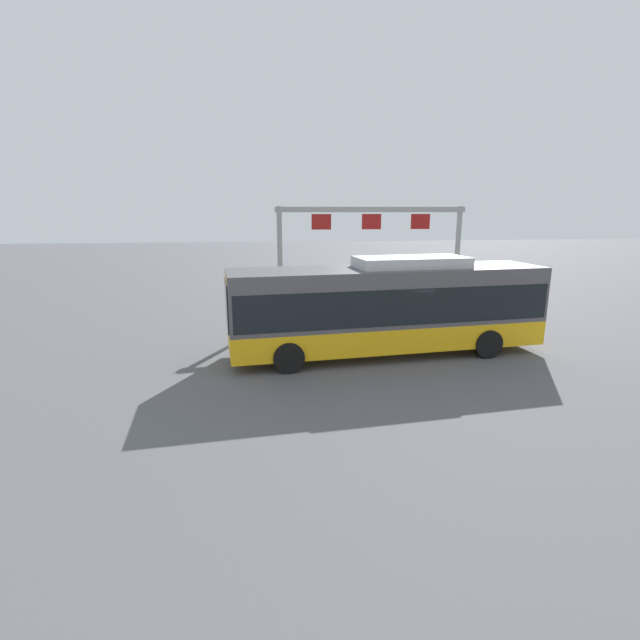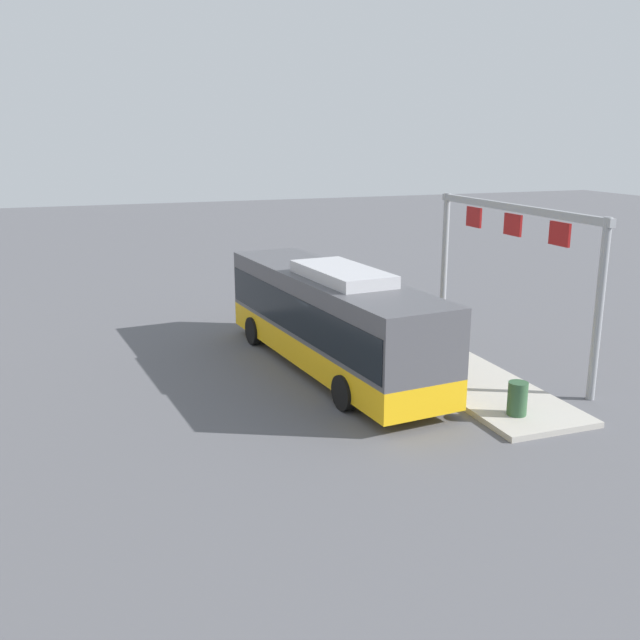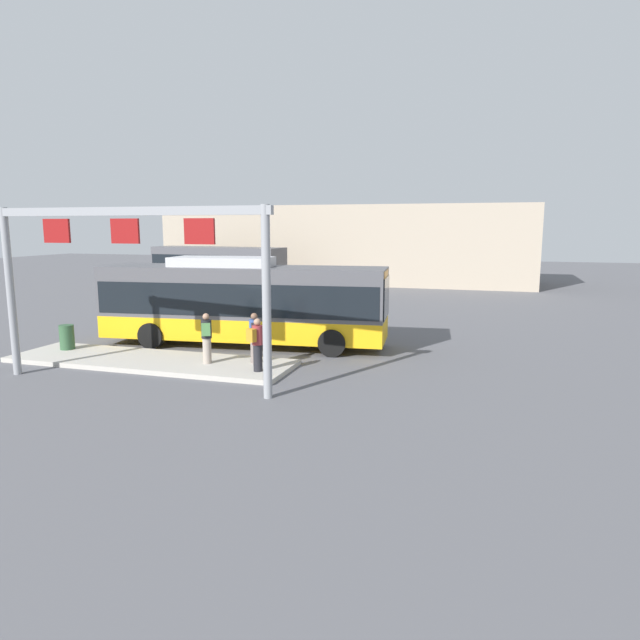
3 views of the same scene
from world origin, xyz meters
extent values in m
plane|color=#56565B|center=(0.00, 0.00, 0.00)|extent=(120.00, 120.00, 0.00)
cube|color=#B2ADA3|center=(-1.87, -3.60, 0.08)|extent=(10.00, 2.80, 0.16)
cube|color=#EAAD14|center=(0.00, 0.00, 0.77)|extent=(11.22, 3.61, 0.85)
cube|color=#4C4C51|center=(0.00, 0.00, 2.15)|extent=(11.22, 3.61, 1.90)
cube|color=black|center=(0.00, 0.00, 1.95)|extent=(11.01, 3.63, 1.20)
cube|color=black|center=(5.50, 0.56, 2.05)|extent=(0.26, 2.12, 1.50)
cube|color=#B7B7BC|center=(-0.82, -0.08, 3.28)|extent=(4.02, 2.13, 0.36)
cube|color=orange|center=(5.43, 0.56, 2.90)|extent=(0.30, 1.75, 0.28)
cylinder|color=black|center=(3.57, 1.57, 0.50)|extent=(1.03, 0.40, 1.00)
cylinder|color=black|center=(3.81, -0.82, 0.50)|extent=(1.03, 0.40, 1.00)
cylinder|color=black|center=(-3.42, 0.86, 0.50)|extent=(1.03, 0.40, 1.00)
cylinder|color=black|center=(-3.17, -1.53, 0.50)|extent=(1.03, 0.40, 1.00)
cylinder|color=black|center=(2.33, -4.06, 0.58)|extent=(0.37, 0.37, 0.85)
cylinder|color=maroon|center=(2.33, -4.06, 1.31)|extent=(0.44, 0.44, 0.60)
sphere|color=#9E755B|center=(2.33, -4.06, 1.72)|extent=(0.22, 0.22, 0.22)
cube|color=#BF7F1E|center=(2.23, -4.30, 1.34)|extent=(0.33, 0.27, 0.40)
cylinder|color=slate|center=(1.80, -3.07, 0.58)|extent=(0.39, 0.39, 0.85)
cylinder|color=#334C8C|center=(1.80, -3.07, 1.31)|extent=(0.47, 0.47, 0.60)
sphere|color=brown|center=(1.80, -3.07, 1.72)|extent=(0.22, 0.22, 0.22)
cube|color=#26262D|center=(1.94, -3.28, 1.34)|extent=(0.33, 0.30, 0.40)
cylinder|color=gray|center=(0.32, -3.60, 0.58)|extent=(0.37, 0.37, 0.85)
cylinder|color=black|center=(0.32, -3.60, 1.31)|extent=(0.45, 0.45, 0.60)
sphere|color=#9E755B|center=(0.32, -3.60, 1.72)|extent=(0.22, 0.22, 0.22)
cube|color=#4C8447|center=(0.44, -3.83, 1.34)|extent=(0.33, 0.28, 0.40)
cylinder|color=gray|center=(-5.06, -6.07, 2.60)|extent=(0.24, 0.24, 5.20)
cylinder|color=gray|center=(3.49, -6.07, 2.60)|extent=(0.24, 0.24, 5.20)
cube|color=gray|center=(-0.78, -6.07, 5.05)|extent=(8.95, 0.20, 0.24)
cube|color=maroon|center=(-3.14, -6.07, 4.50)|extent=(0.90, 0.08, 0.70)
cube|color=maroon|center=(-0.78, -6.07, 4.50)|extent=(0.90, 0.08, 0.70)
cube|color=maroon|center=(1.57, -6.07, 4.50)|extent=(0.90, 0.08, 0.70)
cylinder|color=#2D5133|center=(-5.65, -3.17, 0.61)|extent=(0.52, 0.52, 0.90)
camera|label=1|loc=(4.32, 15.71, 5.08)|focal=26.32mm
camera|label=2|loc=(-20.35, 7.69, 7.33)|focal=39.80mm
camera|label=3|loc=(9.21, -19.87, 4.65)|focal=31.68mm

